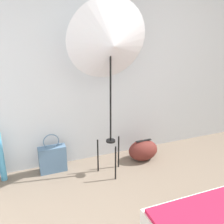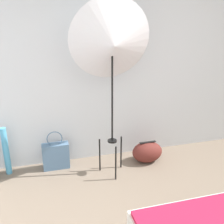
% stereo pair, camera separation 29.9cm
% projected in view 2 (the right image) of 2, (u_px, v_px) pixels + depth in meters
% --- Properties ---
extents(wall_back, '(8.00, 0.05, 2.60)m').
position_uv_depth(wall_back, '(124.00, 67.00, 3.56)').
color(wall_back, '#B7BCC1').
rests_on(wall_back, ground_plane).
extents(photo_umbrella, '(0.96, 0.46, 2.16)m').
position_uv_depth(photo_umbrella, '(112.00, 44.00, 2.91)').
color(photo_umbrella, black).
rests_on(photo_umbrella, ground_plane).
extents(tote_bag, '(0.35, 0.13, 0.54)m').
position_uv_depth(tote_bag, '(56.00, 156.00, 3.51)').
color(tote_bag, slate).
rests_on(tote_bag, ground_plane).
extents(duffel_bag, '(0.43, 0.30, 0.31)m').
position_uv_depth(duffel_bag, '(147.00, 152.00, 3.69)').
color(duffel_bag, '#5B231E').
rests_on(duffel_bag, ground_plane).
extents(paper_roll, '(0.08, 0.08, 0.65)m').
position_uv_depth(paper_roll, '(6.00, 151.00, 3.34)').
color(paper_roll, '#4CA3D1').
rests_on(paper_roll, ground_plane).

